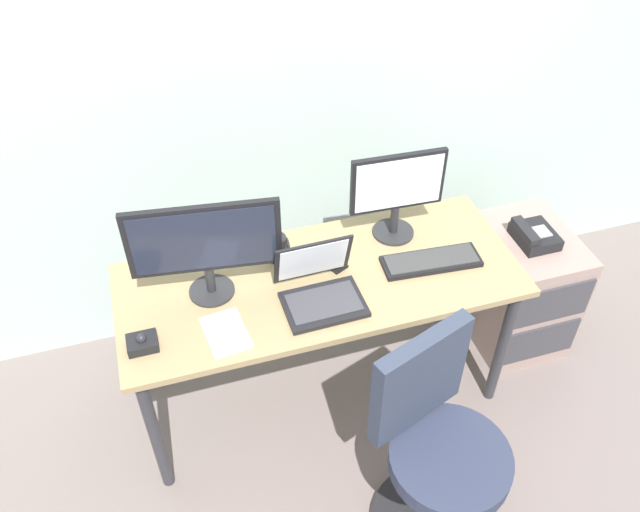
# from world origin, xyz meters

# --- Properties ---
(ground_plane) EXTENTS (8.00, 8.00, 0.00)m
(ground_plane) POSITION_xyz_m (0.00, 0.00, 0.00)
(ground_plane) COLOR #70635F
(back_wall) EXTENTS (6.00, 0.10, 2.80)m
(back_wall) POSITION_xyz_m (0.00, 0.68, 1.40)
(back_wall) COLOR #ADC6BB
(back_wall) RESTS_ON ground
(desk) EXTENTS (1.64, 0.66, 0.74)m
(desk) POSITION_xyz_m (0.00, 0.00, 0.66)
(desk) COLOR #957E55
(desk) RESTS_ON ground
(file_cabinet) EXTENTS (0.42, 0.53, 0.62)m
(file_cabinet) POSITION_xyz_m (1.05, 0.08, 0.31)
(file_cabinet) COLOR gray
(file_cabinet) RESTS_ON ground
(desk_phone) EXTENTS (0.17, 0.20, 0.09)m
(desk_phone) POSITION_xyz_m (1.04, 0.07, 0.66)
(desk_phone) COLOR black
(desk_phone) RESTS_ON file_cabinet
(office_chair) EXTENTS (0.52, 0.54, 0.97)m
(office_chair) POSITION_xyz_m (0.22, -0.73, 0.45)
(office_chair) COLOR black
(office_chair) RESTS_ON ground
(monitor_main) EXTENTS (0.57, 0.18, 0.43)m
(monitor_main) POSITION_xyz_m (-0.43, 0.05, 1.00)
(monitor_main) COLOR #262628
(monitor_main) RESTS_ON desk
(monitor_side) EXTENTS (0.40, 0.18, 0.41)m
(monitor_side) POSITION_xyz_m (0.39, 0.17, 0.98)
(monitor_side) COLOR #262628
(monitor_side) RESTS_ON desk
(keyboard) EXTENTS (0.42, 0.17, 0.03)m
(keyboard) POSITION_xyz_m (0.47, -0.05, 0.76)
(keyboard) COLOR black
(keyboard) RESTS_ON desk
(laptop) EXTENTS (0.32, 0.29, 0.23)m
(laptop) POSITION_xyz_m (-0.03, -0.10, 0.80)
(laptop) COLOR black
(laptop) RESTS_ON desk
(trackball_mouse) EXTENTS (0.11, 0.09, 0.07)m
(trackball_mouse) POSITION_xyz_m (-0.72, -0.16, 0.77)
(trackball_mouse) COLOR black
(trackball_mouse) RESTS_ON desk
(coffee_mug) EXTENTS (0.09, 0.08, 0.12)m
(coffee_mug) POSITION_xyz_m (-0.13, 0.16, 0.80)
(coffee_mug) COLOR black
(coffee_mug) RESTS_ON desk
(paper_notepad) EXTENTS (0.17, 0.22, 0.01)m
(paper_notepad) POSITION_xyz_m (-0.42, -0.18, 0.75)
(paper_notepad) COLOR white
(paper_notepad) RESTS_ON desk
(cell_phone) EXTENTS (0.12, 0.16, 0.01)m
(cell_phone) POSITION_xyz_m (0.07, 0.07, 0.75)
(cell_phone) COLOR black
(cell_phone) RESTS_ON desk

